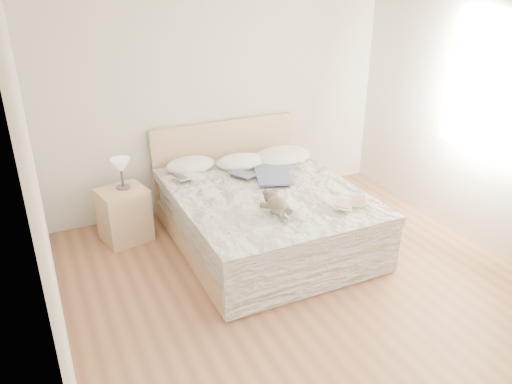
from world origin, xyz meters
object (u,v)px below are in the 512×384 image
bed (262,213)px  nightstand (124,215)px  table_lamp (121,167)px  teddy_bear (277,211)px  childrens_book (350,203)px  photo_book (187,177)px

bed → nightstand: (-1.27, 0.60, -0.03)m
nightstand → table_lamp: 0.50m
teddy_bear → childrens_book: bearing=-12.9°
table_lamp → teddy_bear: table_lamp is taller
bed → childrens_book: bed is taller
photo_book → table_lamp: bearing=144.7°
photo_book → teddy_bear: 1.20m
photo_book → childrens_book: bearing=-67.6°
nightstand → childrens_book: bearing=-36.9°
photo_book → teddy_bear: bearing=-88.1°
nightstand → childrens_book: childrens_book is taller
table_lamp → teddy_bear: (1.08, -1.27, -0.13)m
childrens_book → teddy_bear: teddy_bear is taller
bed → photo_book: size_ratio=7.58×
childrens_book → table_lamp: bearing=178.7°
bed → photo_book: 0.85m
table_lamp → photo_book: size_ratio=1.10×
nightstand → teddy_bear: teddy_bear is taller
bed → childrens_book: (0.53, -0.75, 0.32)m
photo_book → teddy_bear: teddy_bear is taller
photo_book → bed: bearing=-58.2°
nightstand → photo_book: (0.65, -0.12, 0.35)m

